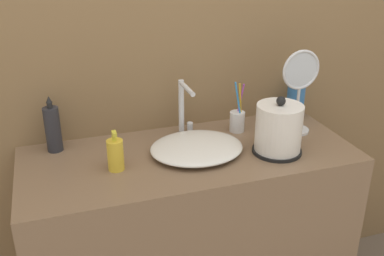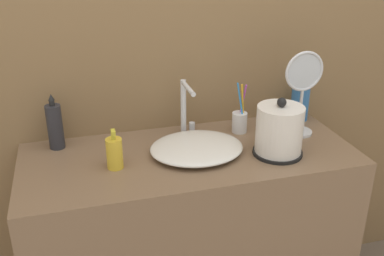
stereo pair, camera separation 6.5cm
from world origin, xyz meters
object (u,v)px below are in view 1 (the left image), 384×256
at_px(lotion_bottle, 115,154).
at_px(vanity_mirror, 299,86).
at_px(toothbrush_cup, 237,120).
at_px(electric_kettle, 278,131).
at_px(mouthwash_bottle, 295,100).
at_px(shampoo_bottle, 53,128).
at_px(faucet, 184,105).

bearing_deg(lotion_bottle, vanity_mirror, 6.75).
height_order(toothbrush_cup, lotion_bottle, toothbrush_cup).
relative_size(electric_kettle, mouthwash_bottle, 1.13).
bearing_deg(shampoo_bottle, toothbrush_cup, -4.10).
relative_size(lotion_bottle, vanity_mirror, 0.43).
xyz_separation_m(shampoo_bottle, vanity_mirror, (0.93, -0.13, 0.10)).
bearing_deg(mouthwash_bottle, lotion_bottle, -165.04).
relative_size(lotion_bottle, shampoo_bottle, 0.68).
height_order(toothbrush_cup, mouthwash_bottle, toothbrush_cup).
distance_m(lotion_bottle, mouthwash_bottle, 0.83).
distance_m(toothbrush_cup, lotion_bottle, 0.54).
distance_m(electric_kettle, lotion_bottle, 0.58).
bearing_deg(shampoo_bottle, lotion_bottle, -48.41).
bearing_deg(shampoo_bottle, electric_kettle, -19.29).
bearing_deg(faucet, vanity_mirror, -13.93).
xyz_separation_m(electric_kettle, shampoo_bottle, (-0.77, 0.27, 0.00)).
relative_size(toothbrush_cup, vanity_mirror, 0.63).
height_order(lotion_bottle, vanity_mirror, vanity_mirror).
xyz_separation_m(faucet, electric_kettle, (0.28, -0.25, -0.04)).
relative_size(mouthwash_bottle, vanity_mirror, 0.57).
bearing_deg(toothbrush_cup, mouthwash_bottle, 10.26).
bearing_deg(mouthwash_bottle, electric_kettle, -130.04).
height_order(faucet, vanity_mirror, vanity_mirror).
relative_size(faucet, toothbrush_cup, 1.05).
xyz_separation_m(toothbrush_cup, lotion_bottle, (-0.52, -0.16, 0.01)).
distance_m(faucet, toothbrush_cup, 0.23).
xyz_separation_m(electric_kettle, lotion_bottle, (-0.58, 0.06, -0.03)).
height_order(faucet, mouthwash_bottle, faucet).
bearing_deg(vanity_mirror, lotion_bottle, -173.25).
height_order(electric_kettle, vanity_mirror, vanity_mirror).
bearing_deg(electric_kettle, lotion_bottle, 174.53).
height_order(faucet, toothbrush_cup, faucet).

